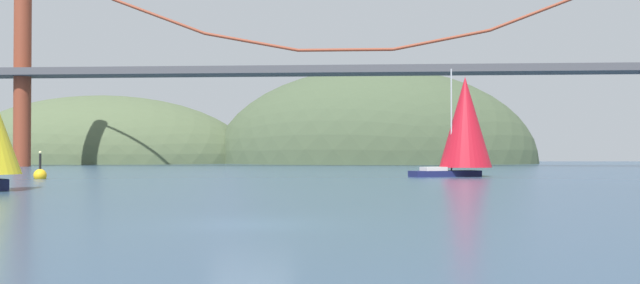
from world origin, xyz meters
TOP-DOWN VIEW (x-y plane):
  - ground_plane at (0.00, 0.00)m, footprint 360.00×360.00m
  - headland_center at (5.00, 135.00)m, footprint 69.44×44.00m
  - headland_left at (-55.00, 135.00)m, footprint 67.36×44.00m
  - suspension_bridge at (-0.00, 95.00)m, footprint 143.65×6.00m
  - sailboat_crimson_sail at (12.79, 47.51)m, footprint 8.83×6.59m
  - channel_buoy at (-24.48, 38.30)m, footprint 1.10×1.10m

SIDE VIEW (x-z plane):
  - ground_plane at x=0.00m, z-range 0.00..0.00m
  - headland_center at x=5.00m, z-range -20.60..20.60m
  - headland_left at x=-55.00m, z-range -14.94..14.94m
  - channel_buoy at x=-24.48m, z-range -0.95..1.69m
  - sailboat_crimson_sail at x=12.79m, z-range -0.09..10.10m
  - suspension_bridge at x=0.00m, z-range -1.66..34.98m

